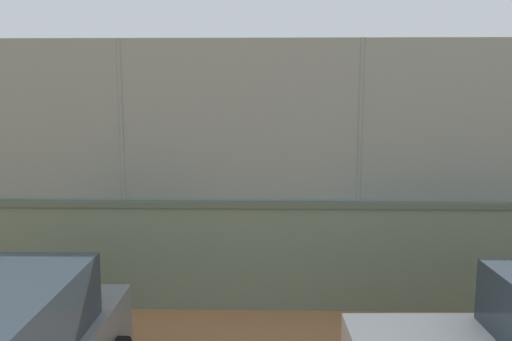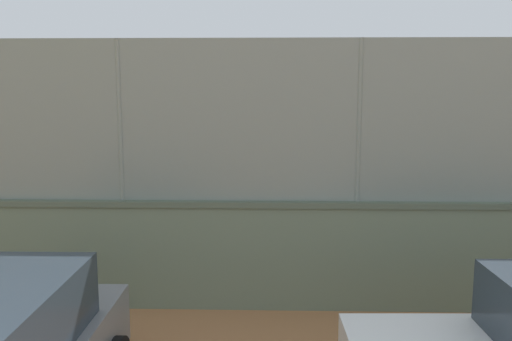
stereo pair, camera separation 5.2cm
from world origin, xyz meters
TOP-DOWN VIEW (x-y plane):
  - ground_plane at (0.00, 0.00)m, footprint 260.00×260.00m
  - perimeter_wall at (-0.74, 13.63)m, footprint 29.77×1.09m
  - fence_panel_on_wall at (-0.74, 13.63)m, footprint 29.23×0.83m
  - player_at_service_line at (-5.46, 10.15)m, footprint 1.13×0.80m
  - player_crossing_court at (3.31, 5.97)m, footprint 0.75×1.25m

SIDE VIEW (x-z plane):
  - ground_plane at x=0.00m, z-range 0.00..0.00m
  - perimeter_wall at x=-0.74m, z-range 0.01..1.55m
  - player_at_service_line at x=-5.46m, z-range 0.14..1.72m
  - player_crossing_court at x=3.31m, z-range 0.14..1.73m
  - fence_panel_on_wall at x=-0.74m, z-range 1.54..3.74m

